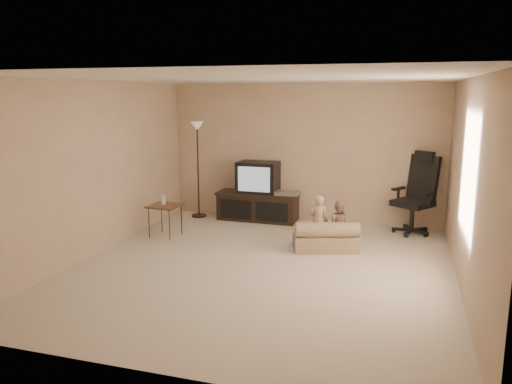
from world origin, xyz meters
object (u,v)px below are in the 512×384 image
toddler_left (318,221)px  toddler_right (338,224)px  tv_stand (258,196)px  child_sofa (326,238)px  office_chair (416,204)px  floor_lamp (198,148)px  side_table (165,206)px

toddler_left → toddler_right: toddler_left is taller
tv_stand → child_sofa: tv_stand is taller
office_chair → child_sofa: 1.93m
toddler_right → floor_lamp: bearing=-18.6°
tv_stand → floor_lamp: bearing=-175.6°
side_table → toddler_right: 2.81m
toddler_left → side_table: bearing=-5.4°
tv_stand → office_chair: bearing=-0.7°
side_table → tv_stand: bearing=52.2°
tv_stand → office_chair: (2.78, -0.07, 0.04)m
floor_lamp → toddler_left: 2.95m
floor_lamp → child_sofa: floor_lamp is taller
tv_stand → toddler_left: bearing=-43.4°
child_sofa → toddler_left: (-0.15, 0.17, 0.21)m
side_table → toddler_left: size_ratio=0.89×
side_table → child_sofa: bearing=0.1°
tv_stand → toddler_left: (1.35, -1.31, -0.05)m
floor_lamp → toddler_right: floor_lamp is taller
tv_stand → toddler_left: 1.88m
child_sofa → toddler_left: size_ratio=1.31×
tv_stand → office_chair: 2.78m
office_chair → child_sofa: size_ratio=1.30×
child_sofa → toddler_left: 0.31m
toddler_left → tv_stand: bearing=-53.6°
office_chair → floor_lamp: (-3.94, -0.00, 0.82)m
floor_lamp → toddler_left: floor_lamp is taller
floor_lamp → toddler_left: bearing=-26.2°
floor_lamp → child_sofa: (2.66, -1.41, -1.13)m
office_chair → side_table: office_chair is taller
floor_lamp → toddler_right: bearing=-23.0°
toddler_right → tv_stand: bearing=-33.1°
tv_stand → floor_lamp: (-1.16, -0.07, 0.86)m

